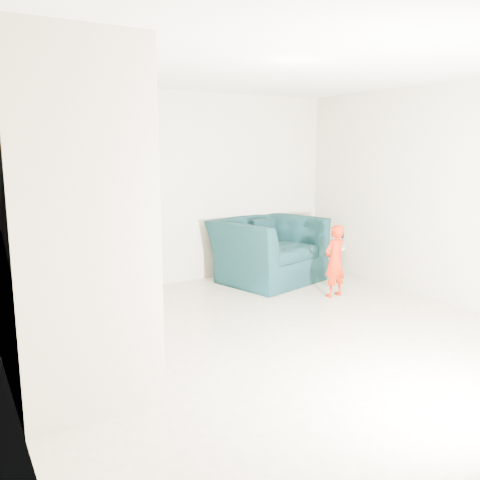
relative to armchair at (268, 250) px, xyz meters
name	(u,v)px	position (x,y,z in m)	size (l,w,h in m)	color
floor	(288,344)	(-1.18, -2.15, -0.46)	(5.50, 5.50, 0.00)	gray
ceiling	(293,60)	(-1.18, -2.15, 2.24)	(5.50, 5.50, 0.00)	silver
back_wall	(175,189)	(-1.18, 0.60, 0.89)	(5.00, 5.00, 0.00)	#B7B095
left_wall	(1,231)	(-3.68, -2.15, 0.89)	(5.50, 5.50, 0.00)	#B7B095
right_wall	(461,196)	(1.32, -2.15, 0.89)	(5.50, 5.50, 0.00)	#B7B095
armchair	(268,250)	(0.00, 0.00, 0.00)	(1.40, 1.23, 0.91)	black
toddler	(335,261)	(0.31, -1.11, 0.02)	(0.35, 0.23, 0.95)	#8C2304
side_table	(331,255)	(1.07, -0.14, -0.16)	(0.44, 0.44, 0.44)	silver
staircase	(62,263)	(-3.18, -1.60, 0.49)	(1.02, 3.03, 3.62)	#ADA089
cushion	(262,231)	(0.05, 0.24, 0.24)	(0.37, 0.11, 0.35)	black
throw	(235,246)	(-0.58, -0.04, 0.12)	(0.05, 0.51, 0.57)	black
phone	(342,234)	(0.39, -1.15, 0.37)	(0.02, 0.05, 0.10)	black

